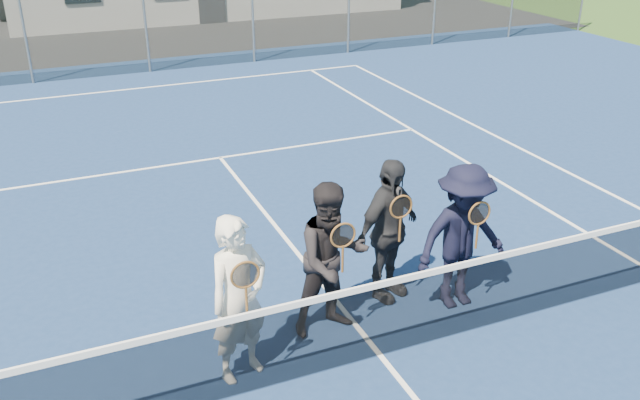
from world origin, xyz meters
The scene contains 9 objects.
ground centered at (0.00, 20.00, 0.00)m, with size 220.00×220.00×0.00m, color #284619.
court_surface centered at (0.00, 0.00, 0.01)m, with size 30.00×30.00×0.02m, color navy.
court_markings centered at (0.00, 0.00, 0.02)m, with size 11.03×23.83×0.01m.
tennis_net centered at (0.00, 0.00, 0.54)m, with size 11.68×0.08×1.10m.
perimeter_fence centered at (0.00, 13.50, 1.52)m, with size 30.07×0.07×3.02m.
player_a centered at (-1.44, 0.32, 0.92)m, with size 0.76×0.62×1.80m.
player_b centered at (-0.27, 0.68, 0.92)m, with size 0.90×0.72×1.80m.
player_c centered at (0.62, 1.04, 0.92)m, with size 1.14×0.83×1.80m.
player_d centered at (1.33, 0.55, 0.92)m, with size 1.16×0.67×1.80m.
Camera 1 is at (-2.93, -5.20, 4.62)m, focal length 38.00 mm.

